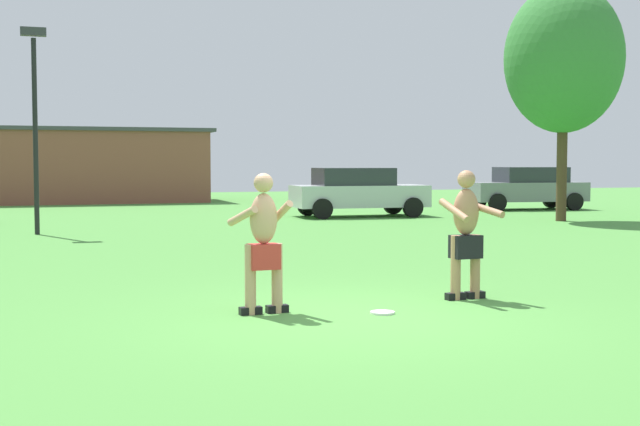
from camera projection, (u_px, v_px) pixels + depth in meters
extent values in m
plane|color=#4C8E3D|center=(351.00, 317.00, 9.68)|extent=(80.00, 80.00, 0.00)
cube|color=black|center=(475.00, 295.00, 11.01)|extent=(0.27, 0.13, 0.09)
cylinder|color=tan|center=(475.00, 267.00, 10.99)|extent=(0.13, 0.13, 0.83)
cube|color=black|center=(455.00, 296.00, 10.90)|extent=(0.27, 0.13, 0.09)
cylinder|color=tan|center=(456.00, 268.00, 10.88)|extent=(0.13, 0.13, 0.83)
cube|color=black|center=(466.00, 247.00, 10.92)|extent=(0.40, 0.27, 0.30)
ellipsoid|color=tan|center=(466.00, 212.00, 10.89)|extent=(0.38, 0.25, 0.60)
cylinder|color=tan|center=(486.00, 210.00, 10.89)|extent=(0.26, 0.58, 0.20)
cylinder|color=tan|center=(454.00, 210.00, 10.70)|extent=(0.18, 0.57, 0.29)
sphere|color=tan|center=(466.00, 179.00, 10.87)|extent=(0.23, 0.23, 0.23)
cube|color=black|center=(251.00, 311.00, 9.84)|extent=(0.27, 0.13, 0.09)
cylinder|color=tan|center=(250.00, 280.00, 9.82)|extent=(0.13, 0.13, 0.82)
cube|color=black|center=(277.00, 309.00, 9.97)|extent=(0.27, 0.13, 0.09)
cylinder|color=tan|center=(277.00, 278.00, 9.94)|extent=(0.13, 0.13, 0.82)
cube|color=red|center=(264.00, 257.00, 9.86)|extent=(0.36, 0.27, 0.29)
ellipsoid|color=tan|center=(264.00, 219.00, 9.84)|extent=(0.35, 0.24, 0.59)
cylinder|color=tan|center=(242.00, 216.00, 9.84)|extent=(0.27, 0.56, 0.27)
cylinder|color=tan|center=(279.00, 215.00, 10.01)|extent=(0.24, 0.53, 0.37)
sphere|color=tan|center=(263.00, 183.00, 9.81)|extent=(0.23, 0.23, 0.23)
cylinder|color=white|center=(382.00, 313.00, 9.90)|extent=(0.29, 0.29, 0.03)
cube|color=silver|center=(359.00, 196.00, 27.47)|extent=(4.38, 1.99, 0.70)
cube|color=#282D33|center=(353.00, 177.00, 27.38)|extent=(2.48, 1.69, 0.56)
cylinder|color=black|center=(393.00, 205.00, 28.77)|extent=(0.65, 0.25, 0.64)
cylinder|color=black|center=(413.00, 207.00, 27.04)|extent=(0.65, 0.25, 0.64)
cylinder|color=black|center=(307.00, 206.00, 27.95)|extent=(0.65, 0.25, 0.64)
cylinder|color=black|center=(322.00, 209.00, 26.22)|extent=(0.65, 0.25, 0.64)
cube|color=slate|center=(525.00, 192.00, 31.57)|extent=(4.47, 2.27, 0.70)
cube|color=#282D33|center=(531.00, 175.00, 31.57)|extent=(2.57, 1.84, 0.56)
cylinder|color=black|center=(497.00, 202.00, 30.40)|extent=(0.66, 0.29, 0.64)
cylinder|color=black|center=(478.00, 200.00, 32.16)|extent=(0.66, 0.29, 0.64)
cylinder|color=black|center=(574.00, 202.00, 31.02)|extent=(0.66, 0.29, 0.64)
cylinder|color=black|center=(551.00, 199.00, 32.78)|extent=(0.66, 0.29, 0.64)
cylinder|color=black|center=(35.00, 137.00, 20.57)|extent=(0.12, 0.12, 4.76)
cube|color=#333338|center=(33.00, 32.00, 20.42)|extent=(0.60, 0.24, 0.20)
cube|color=brown|center=(58.00, 167.00, 37.11)|extent=(12.56, 5.03, 3.08)
cube|color=#3F3F44|center=(57.00, 130.00, 37.01)|extent=(13.07, 5.23, 0.16)
cylinder|color=#4C3823|center=(562.00, 166.00, 25.36)|extent=(0.31, 0.31, 3.30)
ellipsoid|color=#387F38|center=(564.00, 58.00, 25.17)|extent=(3.50, 3.50, 4.42)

